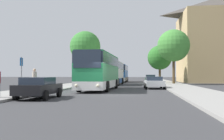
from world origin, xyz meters
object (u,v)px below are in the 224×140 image
object	(u,v)px
parked_car_right_near	(154,82)
parked_car_right_far	(150,79)
bus_front	(100,71)
pedestrian_waiting_near	(34,80)
tree_left_near	(85,47)
bus_middle	(112,72)
parked_car_left_curb	(39,87)
bus_stop_sign	(21,71)
bus_rear	(121,73)
tree_right_near	(174,46)
tree_right_mid	(160,58)
tree_left_far	(95,59)

from	to	relation	value
parked_car_right_near	parked_car_right_far	xyz separation A→B (m)	(0.21, 16.48, 0.08)
bus_front	parked_car_right_far	distance (m)	20.48
pedestrian_waiting_near	tree_left_near	size ratio (longest dim) A/B	0.23
bus_middle	parked_car_left_curb	size ratio (longest dim) A/B	2.75
bus_stop_sign	tree_left_near	distance (m)	21.09
bus_rear	parked_car_right_far	world-z (taller)	bus_rear
tree_right_near	parked_car_right_far	bearing A→B (deg)	131.62
bus_rear	bus_stop_sign	world-z (taller)	bus_rear
pedestrian_waiting_near	tree_left_near	distance (m)	19.78
bus_front	tree_right_near	xyz separation A→B (m)	(9.10, 15.79, 4.14)
tree_left_near	bus_rear	bearing A→B (deg)	74.14
pedestrian_waiting_near	tree_right_near	distance (m)	25.84
tree_right_near	parked_car_right_near	bearing A→B (deg)	-106.11
bus_rear	parked_car_right_near	size ratio (longest dim) A/B	2.51
bus_stop_sign	pedestrian_waiting_near	world-z (taller)	bus_stop_sign
bus_middle	tree_right_mid	size ratio (longest dim) A/B	1.70
bus_rear	parked_car_left_curb	size ratio (longest dim) A/B	2.71
tree_left_far	tree_right_near	size ratio (longest dim) A/B	0.77
bus_middle	pedestrian_waiting_near	world-z (taller)	bus_middle
tree_left_near	parked_car_right_near	bearing A→B (deg)	-46.35
bus_middle	bus_rear	size ratio (longest dim) A/B	1.01
tree_right_near	tree_right_mid	distance (m)	6.98
bus_middle	tree_right_near	distance (m)	10.49
bus_rear	pedestrian_waiting_near	xyz separation A→B (m)	(-4.15, -34.11, -0.76)
bus_stop_sign	parked_car_left_curb	bearing A→B (deg)	-45.52
pedestrian_waiting_near	tree_left_near	xyz separation A→B (m)	(-0.08, 19.22, 4.68)
parked_car_left_curb	parked_car_right_far	distance (m)	30.30
bus_rear	tree_left_near	xyz separation A→B (m)	(-4.23, -14.89, 3.92)
parked_car_right_far	bus_stop_sign	xyz separation A→B (m)	(-10.31, -26.90, 1.02)
bus_middle	parked_car_right_far	size ratio (longest dim) A/B	2.49
bus_middle	tree_right_mid	bearing A→B (deg)	50.28
tree_left_far	tree_right_mid	distance (m)	11.98
parked_car_left_curb	tree_right_mid	xyz separation A→B (m)	(9.82, 31.98, 3.86)
pedestrian_waiting_near	parked_car_right_far	bearing A→B (deg)	-148.71
bus_front	tree_right_mid	xyz separation A→B (m)	(7.44, 22.42, 2.71)
parked_car_right_far	bus_stop_sign	world-z (taller)	bus_stop_sign
bus_middle	tree_left_near	xyz separation A→B (m)	(-4.10, -0.03, 3.93)
bus_front	bus_middle	world-z (taller)	bus_front
tree_left_far	tree_right_near	bearing A→B (deg)	-26.79
parked_car_right_near	tree_left_far	size ratio (longest dim) A/B	0.69
bus_front	pedestrian_waiting_near	distance (m)	7.22
tree_right_mid	bus_rear	bearing A→B (deg)	141.97
bus_front	tree_right_near	size ratio (longest dim) A/B	1.32
bus_front	pedestrian_waiting_near	size ratio (longest dim) A/B	5.96
bus_front	bus_rear	world-z (taller)	bus_front
parked_car_right_near	tree_left_near	size ratio (longest dim) A/B	0.56
tree_left_near	parked_car_left_curb	bearing A→B (deg)	-85.09
bus_middle	tree_right_mid	xyz separation A→B (m)	(7.70, 8.93, 2.74)
bus_front	bus_stop_sign	xyz separation A→B (m)	(-4.65, -7.25, -0.08)
parked_car_right_near	bus_stop_sign	world-z (taller)	bus_stop_sign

